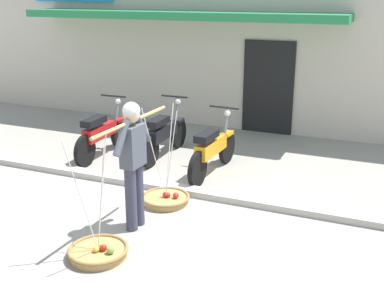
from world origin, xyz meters
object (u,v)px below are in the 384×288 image
fruit_basket_left_side (166,198)px  motorcycle_second_in_row (164,134)px  fruit_vendor (133,157)px  motorcycle_third_in_row (213,149)px  fruit_basket_right_side (98,251)px  motorcycle_nearest_shop (102,133)px

fruit_basket_left_side → motorcycle_second_in_row: 2.09m
fruit_vendor → fruit_basket_left_side: 1.23m
fruit_basket_left_side → motorcycle_third_in_row: fruit_basket_left_side is taller
fruit_vendor → motorcycle_third_in_row: fruit_vendor is taller
motorcycle_second_in_row → motorcycle_third_in_row: bearing=-23.1°
fruit_vendor → motorcycle_second_in_row: fruit_vendor is taller
fruit_basket_right_side → motorcycle_nearest_shop: (-1.93, 3.09, 0.38)m
fruit_basket_left_side → motorcycle_nearest_shop: bearing=144.5°
fruit_vendor → motorcycle_second_in_row: 2.87m
fruit_basket_right_side → motorcycle_second_in_row: bearing=103.5°
fruit_vendor → motorcycle_nearest_shop: bearing=130.9°
fruit_vendor → motorcycle_second_in_row: (-0.87, 2.68, -0.52)m
fruit_basket_left_side → motorcycle_nearest_shop: size_ratio=0.80×
fruit_basket_right_side → motorcycle_third_in_row: 3.06m
fruit_vendor → motorcycle_nearest_shop: fruit_vendor is taller
fruit_basket_left_side → motorcycle_second_in_row: (-0.91, 1.84, 0.38)m
motorcycle_nearest_shop → motorcycle_third_in_row: same height
fruit_basket_left_side → fruit_basket_right_side: size_ratio=1.00×
motorcycle_nearest_shop → fruit_basket_right_side: bearing=-58.1°
motorcycle_nearest_shop → motorcycle_third_in_row: bearing=-1.8°
motorcycle_third_in_row → motorcycle_nearest_shop: bearing=178.2°
fruit_basket_right_side → motorcycle_nearest_shop: 3.66m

